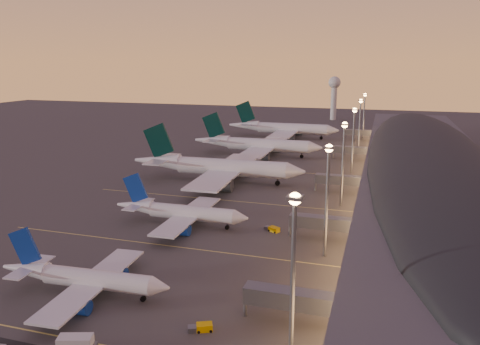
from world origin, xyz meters
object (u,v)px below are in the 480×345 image
Objects in this scene: airliner_narrow_north at (181,212)px; airliner_wide_far at (283,128)px; baggage_tug_b at (276,299)px; airliner_wide_mid at (257,145)px; airliner_wide_near at (217,167)px; radar_tower at (334,91)px; baggage_tug_c at (273,229)px; baggage_tug_a at (201,328)px; airliner_narrow_south at (83,278)px.

airliner_wide_far reaches higher than airliner_narrow_north.
airliner_wide_far is at bearing 101.60° from baggage_tug_b.
baggage_tug_b is (39.48, -132.75, -4.62)m from airliner_wide_mid.
radar_tower reaches higher than airliner_wide_near.
airliner_wide_near reaches higher than airliner_narrow_north.
baggage_tug_c is at bearing -87.46° from radar_tower.
baggage_tug_a is (24.44, -46.43, -2.99)m from airliner_narrow_north.
airliner_narrow_north is 25.30m from baggage_tug_c.
airliner_narrow_south is 0.53× the size of airliner_wide_near.
airliner_wide_near is at bearing 116.66° from baggage_tug_b.
airliner_wide_near is (-6.69, 47.47, 1.89)m from airliner_narrow_north.
radar_tower is at bearing 83.05° from airliner_wide_mid.
baggage_tug_c is (30.46, -96.92, -4.55)m from airliner_wide_mid.
airliner_wide_near is 99.05m from baggage_tug_a.
airliner_narrow_north is 251.30m from radar_tower.
baggage_tug_b is (35.58, 7.87, -2.73)m from airliner_narrow_south.
airliner_wide_far reaches higher than airliner_narrow_south.
airliner_wide_mid is at bearing 92.58° from airliner_narrow_north.
airliner_narrow_south is 0.92× the size of airliner_narrow_north.
airliner_narrow_south is 88.94m from airliner_wide_near.
baggage_tug_b is 0.83× the size of baggage_tug_c.
airliner_narrow_south is 51.22m from baggage_tug_c.
airliner_wide_near is at bearing -90.95° from airliner_wide_mid.
airliner_wide_mid is at bearing -97.35° from radar_tower.
airliner_wide_far is 192.79m from baggage_tug_b.
baggage_tug_c is at bearing -78.55° from airliner_wide_far.
baggage_tug_b is (38.93, -188.76, -4.86)m from airliner_wide_far.
airliner_narrow_south is 41.32m from airliner_narrow_north.
radar_tower is (19.46, 150.90, 16.75)m from airliner_wide_mid.
airliner_wide_near is 17.78× the size of baggage_tug_b.
airliner_narrow_north is at bearing -93.20° from radar_tower.
baggage_tug_a is at bearing -62.80° from airliner_narrow_north.
airliner_wide_far is 2.00× the size of radar_tower.
baggage_tug_b is at bearing -48.70° from baggage_tug_c.
airliner_wide_mid is 56.01m from airliner_wide_far.
airliner_wide_near is at bearing 83.85° from baggage_tug_a.
airliner_wide_near is 51.88m from airliner_wide_mid.
airliner_narrow_south is 196.68m from airliner_wide_far.
radar_tower is (20.69, 202.76, 16.45)m from airliner_wide_near.
airliner_narrow_north reaches higher than airliner_narrow_south.
radar_tower is 7.26× the size of baggage_tug_c.
baggage_tug_a is at bearing -63.48° from baggage_tug_c.
airliner_narrow_north is 8.84× the size of baggage_tug_a.
airliner_narrow_north is 47.98m from airliner_wide_near.
airliner_wide_near is 14.68× the size of baggage_tug_c.
baggage_tug_c reaches higher than baggage_tug_a.
airliner_narrow_north reaches higher than baggage_tug_a.
airliner_wide_near reaches higher than baggage_tug_b.
baggage_tug_c is (25.01, 2.42, -2.96)m from airliner_narrow_north.
airliner_wide_mid is at bearing -90.19° from airliner_wide_far.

